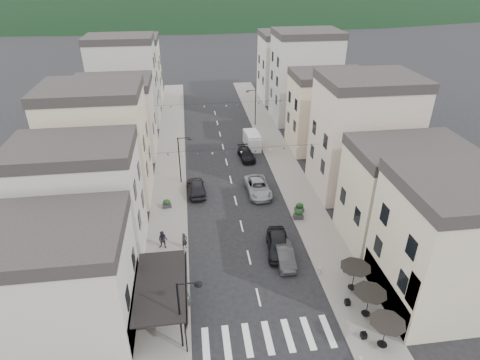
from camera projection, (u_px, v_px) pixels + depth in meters
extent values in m
cube|color=slate|center=(171.00, 162.00, 54.15)|extent=(4.00, 76.00, 0.12)
cube|color=slate|center=(279.00, 155.00, 55.89)|extent=(4.00, 76.00, 0.12)
cube|color=#B9B5AA|center=(43.00, 287.00, 27.87)|extent=(12.00, 8.00, 8.00)
cube|color=#BAAD93|center=(455.00, 249.00, 30.01)|extent=(10.00, 8.00, 10.00)
cube|color=black|center=(160.00, 285.00, 29.19)|extent=(3.60, 7.50, 0.15)
cube|color=black|center=(186.00, 288.00, 29.64)|extent=(0.34, 7.50, 0.99)
cylinder|color=black|center=(186.00, 337.00, 27.12)|extent=(0.10, 0.10, 3.20)
cylinder|color=black|center=(185.00, 268.00, 33.20)|extent=(0.10, 0.10, 3.20)
cube|color=#B9B5AA|center=(82.00, 205.00, 35.32)|extent=(10.00, 7.00, 10.00)
cube|color=#262323|center=(69.00, 148.00, 32.67)|extent=(10.20, 7.14, 1.00)
cube|color=#C5B193|center=(100.00, 149.00, 43.53)|extent=(10.00, 8.00, 12.00)
cube|color=#262323|center=(89.00, 90.00, 40.39)|extent=(10.20, 8.16, 1.00)
cube|color=#B09D8F|center=(116.00, 121.00, 54.55)|extent=(10.00, 8.00, 9.50)
cube|color=#262323|center=(110.00, 83.00, 52.02)|extent=(10.20, 8.16, 1.00)
cube|color=#9B9B97|center=(125.00, 84.00, 64.13)|extent=(10.00, 7.00, 13.00)
cube|color=#262323|center=(119.00, 39.00, 60.75)|extent=(10.20, 7.14, 1.00)
cube|color=#BAAD93|center=(133.00, 72.00, 75.03)|extent=(10.00, 9.00, 11.00)
cube|color=#262323|center=(129.00, 39.00, 72.14)|extent=(10.20, 9.18, 1.00)
cube|color=#BAAD93|center=(402.00, 199.00, 37.20)|extent=(10.00, 7.00, 9.00)
cube|color=#262323|center=(413.00, 150.00, 34.79)|extent=(10.20, 7.14, 1.00)
cube|color=#B09D8F|center=(362.00, 140.00, 45.04)|extent=(10.00, 8.00, 12.50)
cube|color=#262323|center=(372.00, 80.00, 41.78)|extent=(10.20, 8.16, 1.00)
cube|color=#C5B193|center=(327.00, 115.00, 56.06)|extent=(10.00, 7.00, 10.00)
cube|color=#262323|center=(331.00, 75.00, 53.41)|extent=(10.20, 7.14, 1.00)
cube|color=#9B9B97|center=(304.00, 80.00, 65.64)|extent=(10.00, 8.00, 13.50)
cube|color=#262323|center=(308.00, 33.00, 62.14)|extent=(10.20, 8.16, 1.00)
cube|color=#B9B5AA|center=(287.00, 69.00, 76.54)|extent=(10.00, 9.00, 11.50)
cube|color=#262323|center=(289.00, 34.00, 73.53)|extent=(10.20, 9.18, 1.00)
cylinder|color=black|center=(384.00, 336.00, 27.54)|extent=(0.06, 0.06, 2.30)
cone|color=black|center=(387.00, 325.00, 27.01)|extent=(2.50, 2.50, 0.55)
cylinder|color=black|center=(382.00, 344.00, 27.92)|extent=(0.70, 0.70, 0.04)
cylinder|color=black|center=(367.00, 306.00, 29.98)|extent=(0.06, 0.06, 2.30)
cone|color=black|center=(370.00, 295.00, 29.44)|extent=(2.50, 2.50, 0.55)
cylinder|color=black|center=(366.00, 313.00, 30.35)|extent=(0.70, 0.70, 0.04)
cylinder|color=black|center=(353.00, 280.00, 32.41)|extent=(0.06, 0.06, 2.30)
cone|color=black|center=(355.00, 270.00, 31.88)|extent=(2.50, 2.50, 0.55)
cylinder|color=black|center=(352.00, 287.00, 32.78)|extent=(0.70, 0.70, 0.04)
cylinder|color=black|center=(180.00, 317.00, 26.84)|extent=(0.14, 0.14, 6.00)
cylinder|color=black|center=(188.00, 283.00, 25.53)|extent=(1.40, 0.10, 0.10)
cylinder|color=black|center=(198.00, 284.00, 25.67)|extent=(0.56, 0.56, 0.08)
cylinder|color=black|center=(180.00, 161.00, 47.68)|extent=(0.14, 0.14, 6.00)
cylinder|color=black|center=(184.00, 138.00, 46.37)|extent=(1.40, 0.10, 0.10)
cylinder|color=black|center=(190.00, 139.00, 46.52)|extent=(0.56, 0.56, 0.08)
cylinder|color=black|center=(255.00, 108.00, 64.73)|extent=(0.14, 0.14, 6.00)
cylinder|color=black|center=(251.00, 90.00, 63.25)|extent=(1.40, 0.10, 0.10)
cylinder|color=black|center=(247.00, 92.00, 63.25)|extent=(0.56, 0.56, 0.08)
cylinder|color=gray|center=(187.00, 300.00, 31.61)|extent=(0.26, 0.26, 0.60)
cylinder|color=gray|center=(187.00, 274.00, 34.21)|extent=(0.26, 0.26, 0.60)
cylinder|color=gray|center=(319.00, 270.00, 34.67)|extent=(0.26, 0.26, 0.60)
cylinder|color=black|center=(234.00, 149.00, 43.47)|extent=(19.00, 0.02, 0.02)
cone|color=beige|center=(153.00, 155.00, 42.55)|extent=(0.28, 0.28, 0.24)
cone|color=navy|center=(168.00, 155.00, 42.78)|extent=(0.28, 0.28, 0.24)
cone|color=beige|center=(183.00, 155.00, 43.00)|extent=(0.28, 0.28, 0.24)
cone|color=navy|center=(198.00, 154.00, 43.21)|extent=(0.28, 0.28, 0.24)
cone|color=beige|center=(212.00, 154.00, 43.42)|extent=(0.28, 0.28, 0.24)
cone|color=navy|center=(227.00, 153.00, 43.62)|extent=(0.28, 0.28, 0.24)
cone|color=beige|center=(241.00, 152.00, 43.80)|extent=(0.28, 0.28, 0.24)
cone|color=navy|center=(256.00, 151.00, 43.97)|extent=(0.28, 0.28, 0.24)
cone|color=beige|center=(270.00, 150.00, 44.13)|extent=(0.28, 0.28, 0.24)
cone|color=navy|center=(284.00, 149.00, 44.29)|extent=(0.28, 0.28, 0.24)
cone|color=beige|center=(298.00, 148.00, 44.43)|extent=(0.28, 0.28, 0.24)
cone|color=navy|center=(312.00, 146.00, 44.57)|extent=(0.28, 0.28, 0.24)
cylinder|color=black|center=(221.00, 103.00, 57.37)|extent=(19.00, 0.02, 0.02)
cone|color=beige|center=(159.00, 107.00, 56.45)|extent=(0.28, 0.28, 0.24)
cone|color=navy|center=(171.00, 107.00, 56.67)|extent=(0.28, 0.28, 0.24)
cone|color=beige|center=(182.00, 107.00, 56.89)|extent=(0.28, 0.28, 0.24)
cone|color=navy|center=(193.00, 107.00, 57.11)|extent=(0.28, 0.28, 0.24)
cone|color=beige|center=(204.00, 107.00, 57.32)|extent=(0.28, 0.28, 0.24)
cone|color=navy|center=(215.00, 107.00, 57.51)|extent=(0.28, 0.28, 0.24)
cone|color=beige|center=(226.00, 106.00, 57.69)|extent=(0.28, 0.28, 0.24)
cone|color=navy|center=(237.00, 105.00, 57.87)|extent=(0.28, 0.28, 0.24)
cone|color=beige|center=(248.00, 105.00, 58.03)|extent=(0.28, 0.28, 0.24)
cone|color=navy|center=(259.00, 104.00, 58.18)|extent=(0.28, 0.28, 0.24)
cone|color=beige|center=(270.00, 103.00, 58.33)|extent=(0.28, 0.28, 0.24)
cone|color=navy|center=(280.00, 102.00, 58.47)|extent=(0.28, 0.28, 0.24)
imported|color=black|center=(278.00, 244.00, 37.17)|extent=(2.63, 5.21, 1.70)
imported|color=#313133|center=(285.00, 255.00, 35.99)|extent=(1.65, 4.28, 1.39)
imported|color=gray|center=(258.00, 187.00, 46.61)|extent=(2.82, 5.70, 1.56)
imported|color=black|center=(246.00, 154.00, 54.78)|extent=(2.21, 4.64, 1.30)
imported|color=black|center=(196.00, 187.00, 46.53)|extent=(2.27, 4.98, 1.66)
cube|color=silver|center=(252.00, 140.00, 58.13)|extent=(2.03, 4.83, 1.99)
cube|color=silver|center=(253.00, 135.00, 57.11)|extent=(1.93, 3.23, 0.50)
cylinder|color=black|center=(249.00, 150.00, 56.78)|extent=(0.27, 0.70, 0.70)
cylinder|color=black|center=(260.00, 149.00, 57.01)|extent=(0.27, 0.70, 0.70)
cylinder|color=black|center=(244.00, 140.00, 59.88)|extent=(0.27, 0.70, 0.70)
cylinder|color=black|center=(255.00, 139.00, 60.10)|extent=(0.27, 0.70, 0.70)
imported|color=black|center=(185.00, 241.00, 37.44)|extent=(0.72, 0.65, 1.65)
imported|color=black|center=(163.00, 240.00, 37.41)|extent=(1.04, 0.90, 1.86)
cube|color=#2E2E31|center=(184.00, 301.00, 31.63)|extent=(1.17, 0.79, 0.54)
ellipsoid|color=black|center=(183.00, 295.00, 31.34)|extent=(0.95, 0.60, 0.69)
cube|color=#2A2A2C|center=(167.00, 206.00, 43.91)|extent=(1.00, 0.68, 0.46)
ellipsoid|color=black|center=(167.00, 202.00, 43.66)|extent=(0.81, 0.51, 0.59)
cube|color=#2A2A2C|center=(349.00, 267.00, 35.03)|extent=(1.14, 0.67, 0.55)
ellipsoid|color=black|center=(350.00, 262.00, 34.73)|extent=(0.98, 0.62, 0.71)
cube|color=#2F2F31|center=(298.00, 217.00, 42.01)|extent=(1.06, 0.63, 0.51)
ellipsoid|color=black|center=(299.00, 212.00, 41.73)|extent=(0.91, 0.58, 0.66)
cube|color=#2B2A2D|center=(299.00, 210.00, 43.19)|extent=(0.99, 0.57, 0.48)
ellipsoid|color=black|center=(300.00, 205.00, 42.93)|extent=(0.85, 0.54, 0.62)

